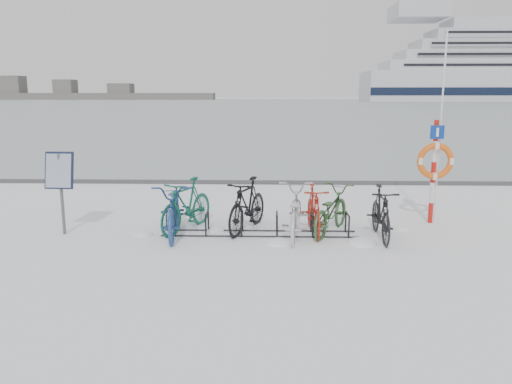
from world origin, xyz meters
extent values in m
plane|color=white|center=(0.00, 0.00, 0.00)|extent=(900.00, 900.00, 0.00)
cube|color=#A6B5BC|center=(0.00, 155.00, 0.01)|extent=(400.00, 298.00, 0.02)
cube|color=#3F3F42|center=(0.00, 5.90, 0.05)|extent=(400.00, 0.25, 0.10)
cylinder|color=black|center=(-1.80, -0.22, 0.22)|extent=(0.04, 0.04, 0.44)
cylinder|color=black|center=(-1.80, 0.22, 0.22)|extent=(0.04, 0.04, 0.44)
cylinder|color=black|center=(-1.80, 0.00, 0.44)|extent=(0.04, 0.44, 0.04)
cylinder|color=black|center=(-1.08, -0.22, 0.22)|extent=(0.04, 0.04, 0.44)
cylinder|color=black|center=(-1.08, 0.22, 0.22)|extent=(0.04, 0.04, 0.44)
cylinder|color=black|center=(-1.08, 0.00, 0.44)|extent=(0.04, 0.44, 0.04)
cylinder|color=black|center=(-0.36, -0.22, 0.22)|extent=(0.04, 0.04, 0.44)
cylinder|color=black|center=(-0.36, 0.22, 0.22)|extent=(0.04, 0.04, 0.44)
cylinder|color=black|center=(-0.36, 0.00, 0.44)|extent=(0.04, 0.44, 0.04)
cylinder|color=black|center=(0.36, -0.22, 0.22)|extent=(0.04, 0.04, 0.44)
cylinder|color=black|center=(0.36, 0.22, 0.22)|extent=(0.04, 0.04, 0.44)
cylinder|color=black|center=(0.36, 0.00, 0.44)|extent=(0.04, 0.44, 0.04)
cylinder|color=black|center=(1.08, -0.22, 0.22)|extent=(0.04, 0.04, 0.44)
cylinder|color=black|center=(1.08, 0.22, 0.22)|extent=(0.04, 0.04, 0.44)
cylinder|color=black|center=(1.08, 0.00, 0.44)|extent=(0.04, 0.44, 0.04)
cylinder|color=black|center=(1.80, -0.22, 0.22)|extent=(0.04, 0.04, 0.44)
cylinder|color=black|center=(1.80, 0.22, 0.22)|extent=(0.04, 0.04, 0.44)
cylinder|color=black|center=(1.80, 0.00, 0.44)|extent=(0.04, 0.44, 0.04)
cylinder|color=black|center=(0.00, -0.22, 0.02)|extent=(4.00, 0.03, 0.03)
cylinder|color=black|center=(0.00, 0.22, 0.02)|extent=(4.00, 0.03, 0.03)
cylinder|color=#595B5E|center=(-4.03, -0.09, 0.83)|extent=(0.06, 0.06, 1.66)
cube|color=black|center=(-4.03, -0.12, 1.34)|extent=(0.58, 0.23, 0.75)
cube|color=#8C99AD|center=(-4.03, -0.16, 1.34)|extent=(0.52, 0.17, 0.67)
cylinder|color=red|center=(3.82, 1.07, 0.23)|extent=(0.10, 0.10, 0.46)
cylinder|color=silver|center=(3.82, 1.07, 0.69)|extent=(0.10, 0.10, 0.46)
cylinder|color=red|center=(3.82, 1.07, 1.15)|extent=(0.10, 0.10, 0.46)
cylinder|color=silver|center=(3.82, 1.07, 1.61)|extent=(0.10, 0.10, 0.46)
cylinder|color=red|center=(3.82, 1.07, 2.07)|extent=(0.10, 0.10, 0.46)
torus|color=#E35B15|center=(3.82, 0.98, 1.41)|extent=(0.80, 0.14, 0.80)
cube|color=navy|center=(3.82, 0.99, 2.04)|extent=(0.29, 0.03, 0.29)
cylinder|color=silver|center=(3.92, 1.12, 2.09)|extent=(0.04, 0.04, 4.18)
cube|color=silver|center=(57.25, 195.42, 34.07)|extent=(19.47, 19.47, 5.84)
cube|color=#525252|center=(-120.00, 260.00, 1.75)|extent=(180.00, 12.00, 3.50)
cube|color=#525252|center=(-90.00, 260.00, 5.00)|extent=(20.00, 10.00, 6.00)
imported|color=navy|center=(-1.74, -0.03, 0.57)|extent=(1.02, 2.26, 1.15)
imported|color=#125845|center=(-1.55, 0.32, 0.57)|extent=(1.24, 1.95, 1.14)
imported|color=black|center=(-0.26, 0.33, 0.57)|extent=(1.16, 1.98, 1.15)
imported|color=silver|center=(0.71, -0.10, 0.53)|extent=(0.89, 2.09, 1.07)
imported|color=#A72316|center=(1.12, 0.16, 0.52)|extent=(0.58, 1.76, 1.04)
imported|color=#2D532B|center=(1.48, 0.20, 0.50)|extent=(1.41, 2.01, 1.00)
imported|color=black|center=(2.43, -0.17, 0.54)|extent=(0.56, 1.82, 1.08)
ellipsoid|color=white|center=(0.39, -0.61, 0.00)|extent=(0.53, 0.53, 0.19)
ellipsoid|color=white|center=(-0.93, 0.30, 0.00)|extent=(0.41, 0.41, 0.14)
ellipsoid|color=white|center=(0.66, 0.74, 0.00)|extent=(0.41, 0.41, 0.14)
ellipsoid|color=white|center=(3.02, 0.49, 0.00)|extent=(0.40, 0.40, 0.14)
ellipsoid|color=white|center=(1.44, 0.49, 0.00)|extent=(0.47, 0.47, 0.17)
ellipsoid|color=white|center=(2.00, -0.59, 0.00)|extent=(0.60, 0.60, 0.21)
ellipsoid|color=white|center=(-2.37, -0.11, 0.00)|extent=(0.40, 0.40, 0.14)
camera|label=1|loc=(0.22, -9.92, 2.84)|focal=35.00mm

